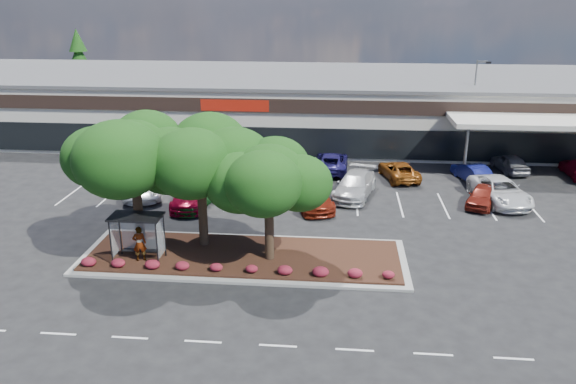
{
  "coord_description": "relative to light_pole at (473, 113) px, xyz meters",
  "views": [
    {
      "loc": [
        3.06,
        -23.88,
        13.92
      ],
      "look_at": [
        0.12,
        8.0,
        2.6
      ],
      "focal_mm": 35.0,
      "sensor_mm": 36.0,
      "label": 1
    }
  ],
  "objects": [
    {
      "name": "ground",
      "position": [
        -15.15,
        -27.79,
        -3.71
      ],
      "size": [
        160.0,
        160.0,
        0.0
      ],
      "primitive_type": "plane",
      "color": "black",
      "rests_on": "ground"
    },
    {
      "name": "retail_store",
      "position": [
        -15.09,
        6.12,
        -0.56
      ],
      "size": [
        80.4,
        25.2,
        6.25
      ],
      "color": "beige",
      "rests_on": "ground"
    },
    {
      "name": "landscape_island",
      "position": [
        -17.15,
        -23.79,
        -3.59
      ],
      "size": [
        18.0,
        6.0,
        0.26
      ],
      "color": "gray",
      "rests_on": "ground"
    },
    {
      "name": "lane_markings",
      "position": [
        -15.29,
        -17.37,
        -3.71
      ],
      "size": [
        33.12,
        20.06,
        0.01
      ],
      "color": "silver",
      "rests_on": "ground"
    },
    {
      "name": "shrub_row",
      "position": [
        -17.15,
        -25.89,
        -3.2
      ],
      "size": [
        17.0,
        0.8,
        0.5
      ],
      "primitive_type": null,
      "color": "maroon",
      "rests_on": "landscape_island"
    },
    {
      "name": "bus_shelter",
      "position": [
        -22.65,
        -24.84,
        -1.41
      ],
      "size": [
        2.75,
        1.55,
        2.59
      ],
      "color": "black",
      "rests_on": "landscape_island"
    },
    {
      "name": "island_tree_west",
      "position": [
        -23.15,
        -23.29,
        0.49
      ],
      "size": [
        7.2,
        7.2,
        7.89
      ],
      "primitive_type": null,
      "color": "#17320D",
      "rests_on": "landscape_island"
    },
    {
      "name": "island_tree_mid",
      "position": [
        -19.65,
        -22.59,
        0.21
      ],
      "size": [
        6.6,
        6.6,
        7.32
      ],
      "primitive_type": null,
      "color": "#17320D",
      "rests_on": "landscape_island"
    },
    {
      "name": "island_tree_east",
      "position": [
        -15.65,
        -24.09,
        -0.2
      ],
      "size": [
        5.8,
        5.8,
        6.5
      ],
      "primitive_type": null,
      "color": "#17320D",
      "rests_on": "landscape_island"
    },
    {
      "name": "conifer_north_west",
      "position": [
        -45.15,
        18.21,
        1.29
      ],
      "size": [
        4.4,
        4.4,
        10.0
      ],
      "primitive_type": "cone",
      "color": "#17320D",
      "rests_on": "ground"
    },
    {
      "name": "person_waiting",
      "position": [
        -22.59,
        -25.0,
        -2.47
      ],
      "size": [
        0.83,
        0.67,
        1.97
      ],
      "primitive_type": "imported",
      "rotation": [
        0.0,
        0.0,
        3.46
      ],
      "color": "#594C47",
      "rests_on": "landscape_island"
    },
    {
      "name": "light_pole",
      "position": [
        0.0,
        0.0,
        0.0
      ],
      "size": [
        1.43,
        0.57,
        8.46
      ],
      "rotation": [
        0.0,
        0.0,
        0.15
      ],
      "color": "gray",
      "rests_on": "ground"
    },
    {
      "name": "car_0",
      "position": [
        -26.17,
        -14.15,
        -2.9
      ],
      "size": [
        4.2,
        6.33,
        1.62
      ],
      "primitive_type": "imported",
      "rotation": [
        0.0,
        0.0,
        0.28
      ],
      "color": "silver",
      "rests_on": "ground"
    },
    {
      "name": "car_1",
      "position": [
        -21.81,
        -16.23,
        -3.04
      ],
      "size": [
        2.7,
        4.93,
        1.35
      ],
      "primitive_type": "imported",
      "rotation": [
        0.0,
        0.0,
        -0.18
      ],
      "color": "#154C1A",
      "rests_on": "ground"
    },
    {
      "name": "car_2",
      "position": [
        -22.16,
        -15.8,
        -2.92
      ],
      "size": [
        2.52,
        5.55,
        1.58
      ],
      "primitive_type": "imported",
      "rotation": [
        0.0,
        0.0,
        0.06
      ],
      "color": "maroon",
      "rests_on": "ground"
    },
    {
      "name": "car_3",
      "position": [
        -13.84,
        -15.27,
        -2.9
      ],
      "size": [
        3.85,
        6.0,
        1.62
      ],
      "primitive_type": "imported",
      "rotation": [
        0.0,
        0.0,
        0.31
      ],
      "color": "maroon",
      "rests_on": "ground"
    },
    {
      "name": "car_4",
      "position": [
        -13.66,
        -14.3,
        -3.03
      ],
      "size": [
        2.82,
        4.32,
        1.37
      ],
      "primitive_type": "imported",
      "rotation": [
        0.0,
        0.0,
        0.33
      ],
      "color": "black",
      "rests_on": "ground"
    },
    {
      "name": "car_5",
      "position": [
        -10.8,
        -12.89,
        -2.87
      ],
      "size": [
        3.7,
        6.23,
        1.69
      ],
      "primitive_type": "imported",
      "rotation": [
        0.0,
        0.0,
        -0.24
      ],
      "color": "#BABABA",
      "rests_on": "ground"
    },
    {
      "name": "car_6",
      "position": [
        -2.01,
        -14.01,
        -3.0
      ],
      "size": [
        3.25,
        4.52,
        1.43
      ],
      "primitive_type": "imported",
      "rotation": [
        0.0,
        0.0,
        -0.42
      ],
      "color": "maroon",
      "rests_on": "ground"
    },
    {
      "name": "car_7",
      "position": [
        -0.63,
        -13.22,
        -2.87
      ],
      "size": [
        3.87,
        6.45,
        1.68
      ],
      "primitive_type": "imported",
      "rotation": [
        0.0,
        0.0,
        0.19
      ],
      "color": "silver",
      "rests_on": "ground"
    },
    {
      "name": "car_9",
      "position": [
        -26.96,
        -5.64,
        -3.04
      ],
      "size": [
        1.84,
        4.06,
        1.35
      ],
      "primitive_type": "imported",
      "rotation": [
        0.0,
        0.0,
        3.2
      ],
      "color": "slate",
      "rests_on": "ground"
    },
    {
      "name": "car_10",
      "position": [
        -20.73,
        -6.28,
        -2.93
      ],
      "size": [
        2.95,
        5.04,
        1.57
      ],
      "primitive_type": "imported",
      "rotation": [
        0.0,
        0.0,
        2.85
      ],
      "color": "maroon",
      "rests_on": "ground"
    },
    {
      "name": "car_11",
      "position": [
        -18.92,
        -6.91,
        -2.99
      ],
      "size": [
        3.19,
        4.55,
        1.44
      ],
      "primitive_type": "imported",
      "rotation": [
        0.0,
        0.0,
        3.54
      ],
      "color": "#57595E",
      "rests_on": "ground"
    },
    {
      "name": "car_13",
      "position": [
        -12.61,
        -6.98,
        -2.92
      ],
      "size": [
        2.75,
        5.74,
        1.58
      ],
      "primitive_type": "imported",
      "rotation": [
        0.0,
        0.0,
        3.12
      ],
      "color": "#1B1653",
      "rests_on": "ground"
    },
    {
      "name": "car_14",
      "position": [
        -7.24,
        -8.47,
        -3.02
      ],
      "size": [
        3.36,
        5.37,
        1.38
      ],
      "primitive_type": "imported",
      "rotation": [
        0.0,
        0.0,
        3.37
      ],
      "color": "brown",
      "rests_on": "ground"
    },
    {
      "name": "car_15",
      "position": [
        -1.56,
        -8.54,
        -3.0
      ],
      "size": [
        2.75,
        4.59,
        1.43
      ],
      "primitive_type": "imported",
      "rotation": [
        0.0,
        0.0,
        3.45
      ],
      "color": "navy",
      "rests_on": "ground"
    },
    {
      "name": "car_16",
      "position": [
        2.09,
        -5.73,
        -2.96
      ],
      "size": [
        2.5,
        4.65,
        1.5
      ],
      "primitive_type": "imported",
      "rotation": [
        0.0,
        0.0,
        3.31
      ],
      "color": "slate",
      "rests_on": "ground"
    }
  ]
}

